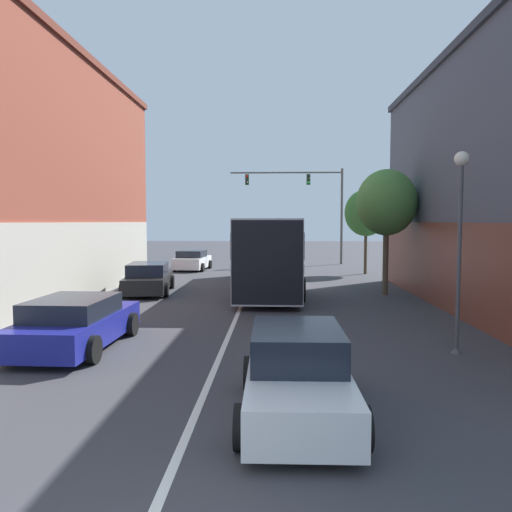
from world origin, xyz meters
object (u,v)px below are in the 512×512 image
object	(u,v)px
parked_car_left_mid	(149,279)
street_tree_far	(366,213)
parked_car_left_far	(76,323)
parked_car_left_near	(192,261)
traffic_signal_gantry	(310,195)
street_lamp	(460,228)
bus	(270,250)
street_tree_near	(387,203)
hatchback_foreground	(297,374)

from	to	relation	value
parked_car_left_mid	street_tree_far	world-z (taller)	street_tree_far
parked_car_left_far	street_tree_far	world-z (taller)	street_tree_far
parked_car_left_near	traffic_signal_gantry	bearing A→B (deg)	-53.65
parked_car_left_near	street_lamp	size ratio (longest dim) A/B	0.81
bus	street_tree_near	bearing A→B (deg)	-108.70
street_tree_far	bus	bearing A→B (deg)	-129.11
bus	hatchback_foreground	xyz separation A→B (m)	(0.65, -15.71, -1.20)
hatchback_foreground	parked_car_left_mid	world-z (taller)	hatchback_foreground
traffic_signal_gantry	street_tree_near	distance (m)	16.23
bus	parked_car_left_far	xyz separation A→B (m)	(-4.82, -11.54, -1.24)
parked_car_left_far	street_lamp	distance (m)	9.85
hatchback_foreground	traffic_signal_gantry	distance (m)	30.40
traffic_signal_gantry	street_lamp	bearing A→B (deg)	-85.78
hatchback_foreground	parked_car_left_far	distance (m)	6.87
street_tree_near	parked_car_left_near	bearing A→B (deg)	133.75
hatchback_foreground	street_tree_near	xyz separation A→B (m)	(4.46, 13.95, 3.37)
parked_car_left_far	street_tree_near	world-z (taller)	street_tree_near
bus	street_tree_far	xyz separation A→B (m)	(5.80, 7.13, 1.89)
traffic_signal_gantry	street_tree_far	distance (m)	7.87
parked_car_left_mid	street_tree_far	xyz separation A→B (m)	(11.29, 8.84, 3.12)
street_tree_near	street_tree_far	distance (m)	8.92
street_lamp	street_tree_near	world-z (taller)	street_tree_near
traffic_signal_gantry	street_lamp	world-z (taller)	traffic_signal_gantry
street_tree_far	street_lamp	bearing A→B (deg)	-93.28
street_lamp	street_tree_far	xyz separation A→B (m)	(1.08, 18.80, 0.70)
street_tree_near	street_tree_far	xyz separation A→B (m)	(0.69, 8.89, -0.27)
hatchback_foreground	parked_car_left_far	bearing A→B (deg)	52.16
traffic_signal_gantry	parked_car_left_near	bearing A→B (deg)	-147.94
street_lamp	street_tree_far	world-z (taller)	street_tree_far
street_lamp	street_tree_far	bearing A→B (deg)	86.72
hatchback_foreground	street_lamp	size ratio (longest dim) A/B	0.83
parked_car_left_near	traffic_signal_gantry	distance (m)	10.67
parked_car_left_near	street_lamp	bearing A→B (deg)	-149.91
parked_car_left_far	street_tree_near	distance (m)	14.35
bus	street_tree_far	size ratio (longest dim) A/B	2.47
parked_car_left_mid	hatchback_foreground	bearing A→B (deg)	-163.31
parked_car_left_near	parked_car_left_far	bearing A→B (deg)	-174.25
parked_car_left_mid	traffic_signal_gantry	distance (m)	18.58
street_lamp	street_tree_near	distance (m)	9.96
bus	hatchback_foreground	bearing A→B (deg)	-177.33
hatchback_foreground	street_tree_near	world-z (taller)	street_tree_near
traffic_signal_gantry	street_tree_near	xyz separation A→B (m)	(2.30, -16.03, -1.19)
bus	street_tree_near	size ratio (longest dim) A/B	2.34
hatchback_foreground	traffic_signal_gantry	bearing A→B (deg)	-4.65
traffic_signal_gantry	street_tree_near	size ratio (longest dim) A/B	1.55
parked_car_left_mid	street_tree_far	distance (m)	14.68
parked_car_left_mid	street_lamp	xyz separation A→B (m)	(10.21, -9.95, 2.41)
parked_car_left_mid	traffic_signal_gantry	bearing A→B (deg)	-34.44
hatchback_foreground	parked_car_left_far	size ratio (longest dim) A/B	0.89
hatchback_foreground	parked_car_left_far	world-z (taller)	hatchback_foreground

